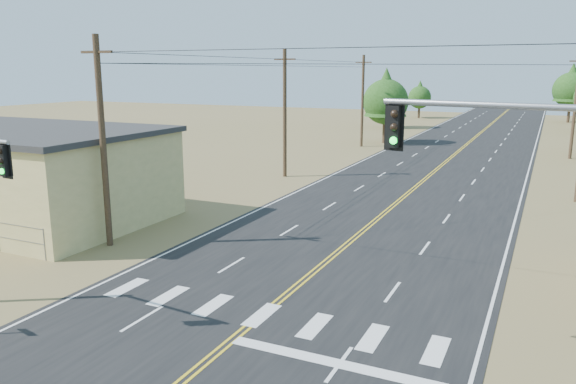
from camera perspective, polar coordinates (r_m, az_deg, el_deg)
The scene contains 10 objects.
road at distance 39.96m, azimuth 12.15°, elevation -0.09°, with size 15.00×200.00×0.02m, color black.
utility_pole_left_near at distance 27.90m, azimuth -18.30°, elevation 4.93°, with size 1.80×0.30×10.00m.
utility_pole_left_mid at distance 44.54m, azimuth -0.33°, elevation 8.08°, with size 1.80×0.30×10.00m.
utility_pole_left_far at distance 63.15m, azimuth 7.58°, elevation 9.22°, with size 1.80×0.30×10.00m.
utility_pole_right_far at distance 60.24m, azimuth 27.16°, elevation 7.85°, with size 1.80×0.30×10.00m.
signal_mast_right at distance 14.99m, azimuth 26.21°, elevation -0.99°, with size 6.88×1.60×7.75m.
tree_left_near at distance 66.62m, azimuth 9.91°, elevation 9.47°, with size 5.21×5.21×8.69m.
tree_left_mid at distance 84.49m, azimuth 10.02°, elevation 9.91°, with size 5.04×5.04×8.39m.
tree_left_far at distance 103.30m, azimuth 13.24°, elevation 9.57°, with size 3.97×3.97×6.61m.
tree_right_far at distance 102.58m, azimuth 26.86°, elevation 9.56°, with size 5.70×5.70×9.50m.
Camera 1 is at (8.55, -8.12, 8.40)m, focal length 35.00 mm.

